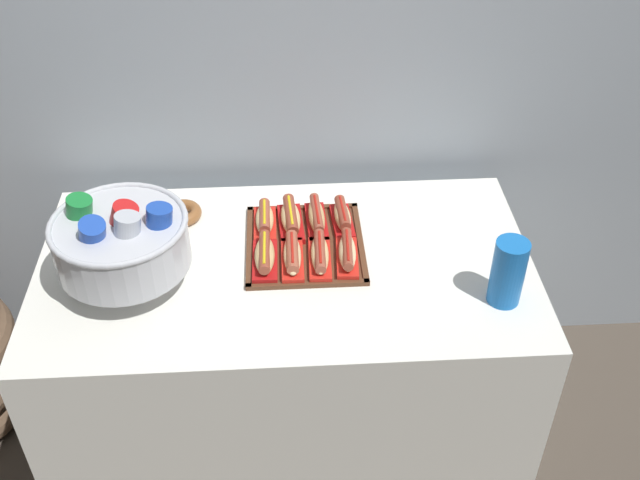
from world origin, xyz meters
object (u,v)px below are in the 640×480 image
at_px(hot_dog_1, 293,256).
at_px(hot_dog_3, 348,253).
at_px(cup_stack, 509,272).
at_px(serving_tray, 306,245).
at_px(buffet_table, 289,355).
at_px(hot_dog_0, 265,256).
at_px(hot_dog_6, 317,218).
at_px(hot_dog_2, 321,255).
at_px(hot_dog_7, 343,217).
at_px(hot_dog_5, 291,219).
at_px(hot_dog_4, 265,220).
at_px(punch_bowl, 122,241).
at_px(donut, 182,213).

relative_size(hot_dog_1, hot_dog_3, 1.05).
bearing_deg(cup_stack, serving_tray, 153.43).
height_order(buffet_table, hot_dog_0, hot_dog_0).
distance_m(serving_tray, hot_dog_6, 0.10).
height_order(hot_dog_0, hot_dog_6, same).
height_order(hot_dog_2, hot_dog_6, hot_dog_6).
height_order(hot_dog_1, hot_dog_6, hot_dog_6).
height_order(hot_dog_2, hot_dog_7, hot_dog_7).
xyz_separation_m(hot_dog_5, cup_stack, (0.54, -0.33, 0.06)).
distance_m(hot_dog_6, cup_stack, 0.58).
height_order(hot_dog_4, hot_dog_6, hot_dog_6).
height_order(serving_tray, punch_bowl, punch_bowl).
height_order(hot_dog_6, hot_dog_7, same).
bearing_deg(hot_dog_5, hot_dog_4, 179.81).
height_order(serving_tray, hot_dog_0, hot_dog_0).
height_order(serving_tray, hot_dog_2, hot_dog_2).
bearing_deg(hot_dog_5, hot_dog_3, -47.92).
distance_m(serving_tray, hot_dog_0, 0.14).
relative_size(hot_dog_4, hot_dog_7, 0.96).
distance_m(hot_dog_3, punch_bowl, 0.60).
bearing_deg(hot_dog_3, hot_dog_7, 89.81).
xyz_separation_m(buffet_table, serving_tray, (0.06, 0.07, 0.37)).
relative_size(hot_dog_1, hot_dog_2, 0.99).
bearing_deg(punch_bowl, buffet_table, 7.25).
xyz_separation_m(serving_tray, hot_dog_1, (-0.04, -0.08, 0.03)).
xyz_separation_m(hot_dog_2, punch_bowl, (-0.51, -0.04, 0.11)).
relative_size(hot_dog_3, hot_dog_6, 0.93).
distance_m(buffet_table, hot_dog_1, 0.40).
xyz_separation_m(hot_dog_1, hot_dog_3, (0.15, -0.00, 0.00)).
relative_size(hot_dog_0, hot_dog_1, 0.96).
height_order(hot_dog_7, donut, hot_dog_7).
bearing_deg(cup_stack, hot_dog_6, 144.35).
height_order(hot_dog_3, hot_dog_6, hot_dog_6).
distance_m(hot_dog_7, cup_stack, 0.52).
distance_m(buffet_table, hot_dog_7, 0.47).
height_order(hot_dog_4, hot_dog_7, hot_dog_7).
bearing_deg(hot_dog_3, serving_tray, 143.55).
bearing_deg(hot_dog_6, hot_dog_0, -132.47).
distance_m(serving_tray, hot_dog_7, 0.14).
relative_size(hot_dog_4, hot_dog_5, 0.88).
xyz_separation_m(hot_dog_4, cup_stack, (0.62, -0.34, 0.06)).
bearing_deg(hot_dog_7, donut, 171.10).
bearing_deg(buffet_table, hot_dog_1, -27.80).
relative_size(serving_tray, cup_stack, 1.92).
relative_size(hot_dog_1, punch_bowl, 0.51).
relative_size(hot_dog_6, donut, 1.55).
height_order(hot_dog_0, punch_bowl, punch_bowl).
relative_size(buffet_table, hot_dog_1, 7.62).
distance_m(hot_dog_1, donut, 0.40).
relative_size(hot_dog_2, donut, 1.53).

